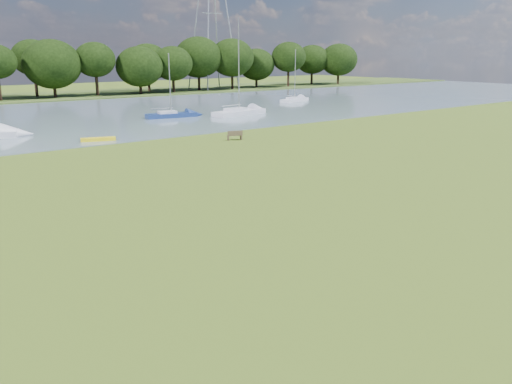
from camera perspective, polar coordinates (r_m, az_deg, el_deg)
ground at (r=20.96m, az=-3.39°, el=-4.06°), size 220.00×220.00×0.00m
river at (r=59.96m, az=-26.22°, el=7.25°), size 220.00×40.00×0.10m
riverbank_bench at (r=42.09m, az=-2.44°, el=6.49°), size 1.36×0.76×0.80m
kayak at (r=43.41m, az=-17.59°, el=5.77°), size 2.85×1.43×0.28m
tree_line at (r=86.22m, az=-26.09°, el=13.28°), size 152.26×8.17×9.89m
sailboat_2 at (r=59.35m, az=-1.99°, el=9.31°), size 7.41×3.31×10.91m
sailboat_3 at (r=76.21m, az=4.40°, el=10.57°), size 5.97×3.33×7.56m
sailboat_4 at (r=57.69m, az=-9.73°, el=8.83°), size 5.86×2.46×7.02m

